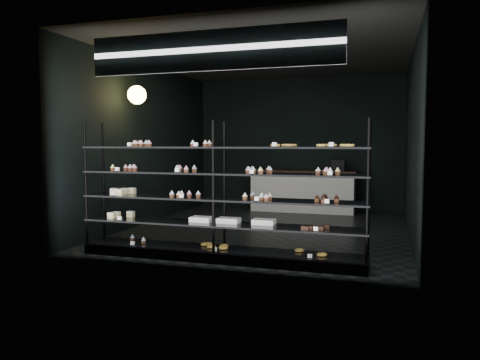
# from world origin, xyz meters

# --- Properties ---
(room) EXTENTS (5.01, 6.01, 3.20)m
(room) POSITION_xyz_m (0.00, 0.00, 1.60)
(room) COLOR black
(room) RESTS_ON ground
(display_shelf) EXTENTS (4.00, 0.50, 1.91)m
(display_shelf) POSITION_xyz_m (-0.09, -2.45, 0.63)
(display_shelf) COLOR black
(display_shelf) RESTS_ON room
(signage) EXTENTS (3.30, 0.05, 0.50)m
(signage) POSITION_xyz_m (0.00, -2.93, 2.75)
(signage) COLOR #0B0B3A
(signage) RESTS_ON room
(pendant_lamp) EXTENTS (0.32, 0.32, 0.89)m
(pendant_lamp) POSITION_xyz_m (-2.07, -1.12, 2.45)
(pendant_lamp) COLOR black
(pendant_lamp) RESTS_ON room
(service_counter) EXTENTS (2.49, 0.65, 1.23)m
(service_counter) POSITION_xyz_m (0.24, 2.50, 0.50)
(service_counter) COLOR silver
(service_counter) RESTS_ON room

